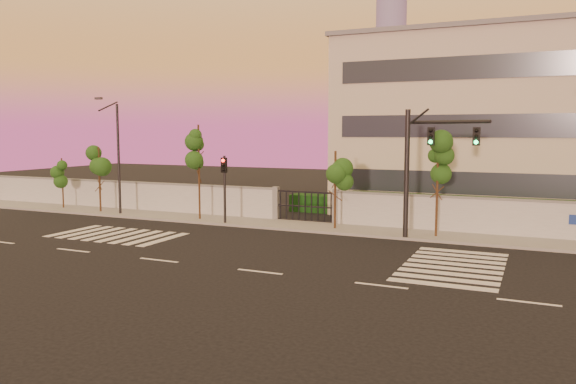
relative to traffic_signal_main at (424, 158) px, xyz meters
name	(u,v)px	position (x,y,z in m)	size (l,w,h in m)	color
ground	(260,272)	(-4.71, -9.18, -4.29)	(120.00, 120.00, 0.00)	black
sidewalk	(343,229)	(-4.71, 1.32, -4.21)	(60.00, 3.00, 0.15)	gray
perimeter_wall	(353,209)	(-4.60, 2.82, -3.22)	(60.00, 0.36, 2.20)	#A8ABAF
hedge_row	(383,208)	(-3.54, 5.56, -3.47)	(41.00, 4.25, 1.80)	black
institutional_building	(524,124)	(4.29, 12.81, 1.87)	(24.40, 12.40, 12.25)	beige
distant_skyscraper	(391,25)	(-69.71, 270.82, 57.70)	(16.00, 16.00, 118.00)	slate
road_markings	(266,250)	(-6.29, -5.42, -4.28)	(57.00, 7.62, 0.02)	silver
street_tree_a	(62,172)	(-26.13, 1.30, -1.53)	(1.33, 1.06, 3.75)	#382314
street_tree_b	(99,165)	(-22.27, 0.91, -0.92)	(1.62, 1.29, 4.58)	#382314
street_tree_c	(199,151)	(-14.11, 0.88, 0.18)	(1.56, 1.24, 6.09)	#382314
street_tree_d	(336,172)	(-5.11, 1.07, -0.93)	(1.58, 1.26, 4.57)	#382314
street_tree_e	(438,163)	(0.59, 0.97, -0.28)	(1.56, 1.24, 5.45)	#382314
traffic_signal_main	(424,158)	(0.00, 0.00, 0.00)	(4.23, 1.35, 6.78)	black
traffic_signal_secondary	(224,181)	(-11.86, 0.13, -1.61)	(0.33, 0.33, 4.22)	black
streetlight_west	(117,153)	(-20.37, 0.52, -0.06)	(0.47, 1.88, 7.83)	black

